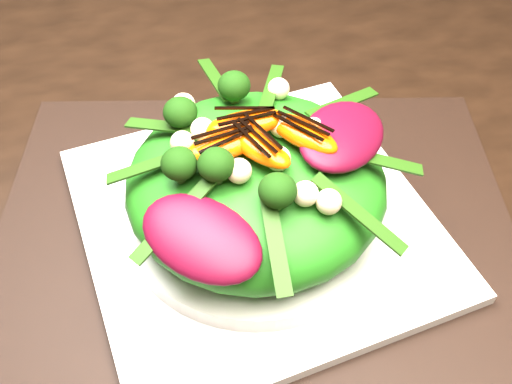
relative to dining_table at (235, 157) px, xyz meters
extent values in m
cube|color=black|center=(0.00, 0.00, 0.00)|extent=(1.60, 0.90, 0.75)
cube|color=black|center=(-0.01, -0.11, 0.02)|extent=(0.51, 0.43, 0.00)
cube|color=silver|center=(-0.01, -0.11, 0.03)|extent=(0.31, 0.31, 0.01)
cylinder|color=silver|center=(-0.01, -0.11, 0.04)|extent=(0.23, 0.23, 0.02)
ellipsoid|color=#247115|center=(-0.01, -0.11, 0.08)|extent=(0.23, 0.23, 0.08)
ellipsoid|color=#4A0719|center=(0.06, -0.11, 0.12)|extent=(0.11, 0.10, 0.02)
ellipsoid|color=#FF4A04|center=(-0.03, -0.08, 0.12)|extent=(0.07, 0.04, 0.02)
sphere|color=#0C3509|center=(-0.07, -0.08, 0.12)|extent=(0.05, 0.05, 0.04)
sphere|color=#C8C18D|center=(0.01, -0.16, 0.12)|extent=(0.02, 0.02, 0.02)
cube|color=black|center=(-0.03, -0.08, 0.13)|extent=(0.04, 0.01, 0.00)
camera|label=1|loc=(-0.09, -0.42, 0.42)|focal=42.00mm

